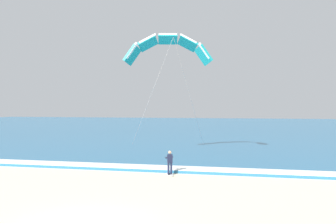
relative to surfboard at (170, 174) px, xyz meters
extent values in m
cube|color=teal|center=(-0.96, 60.62, 0.07)|extent=(200.00, 120.00, 0.20)
cube|color=white|center=(-0.96, 1.62, 0.19)|extent=(200.00, 1.91, 0.04)
ellipsoid|color=white|center=(0.00, 0.00, 0.00)|extent=(1.03, 1.45, 0.05)
cube|color=black|center=(0.00, 0.22, 0.04)|extent=(0.17, 0.13, 0.04)
cube|color=black|center=(0.00, -0.22, 0.04)|extent=(0.17, 0.13, 0.04)
cylinder|color=#191E38|center=(-0.09, -0.05, 0.39)|extent=(0.14, 0.14, 0.84)
cylinder|color=#191E38|center=(0.09, 0.05, 0.39)|extent=(0.14, 0.14, 0.84)
cube|color=#191E38|center=(0.00, 0.00, 1.11)|extent=(0.39, 0.33, 0.60)
sphere|color=tan|center=(0.00, 0.00, 1.55)|extent=(0.22, 0.22, 0.22)
cylinder|color=#191E38|center=(-0.23, 0.06, 1.16)|extent=(0.31, 0.49, 0.22)
cylinder|color=#191E38|center=(0.09, 0.22, 1.16)|extent=(0.31, 0.49, 0.22)
cylinder|color=black|center=(-0.17, 0.34, 1.16)|extent=(0.51, 0.28, 0.04)
cube|color=#3F3F42|center=(-0.05, 0.11, 0.89)|extent=(0.14, 0.13, 0.10)
cube|color=teal|center=(1.07, 9.87, 9.65)|extent=(1.96, 1.61, 1.96)
cube|color=white|center=(1.22, 9.30, 9.98)|extent=(1.20, 0.53, 1.57)
cube|color=teal|center=(-0.48, 10.01, 10.85)|extent=(2.24, 1.77, 1.56)
cube|color=white|center=(-0.34, 9.44, 11.18)|extent=(1.65, 0.65, 1.02)
cube|color=teal|center=(-2.39, 9.73, 11.28)|extent=(2.13, 1.86, 0.80)
cube|color=white|center=(-2.25, 9.16, 11.61)|extent=(1.76, 0.69, 0.25)
cube|color=teal|center=(-4.20, 9.10, 10.85)|extent=(1.76, 1.85, 1.56)
cube|color=white|center=(-4.06, 8.53, 11.18)|extent=(1.59, 0.64, 1.02)
cube|color=teal|center=(-5.52, 8.26, 9.65)|extent=(1.35, 1.75, 1.96)
cube|color=white|center=(-5.38, 7.68, 9.98)|extent=(1.13, 0.50, 1.57)
cylinder|color=#B2B2B7|center=(0.62, 5.11, 5.41)|extent=(0.92, 9.55, 8.49)
cylinder|color=#B2B2B7|center=(-2.67, 4.30, 5.41)|extent=(5.72, 7.94, 8.49)
camera|label=1|loc=(5.55, -24.76, 4.74)|focal=38.97mm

